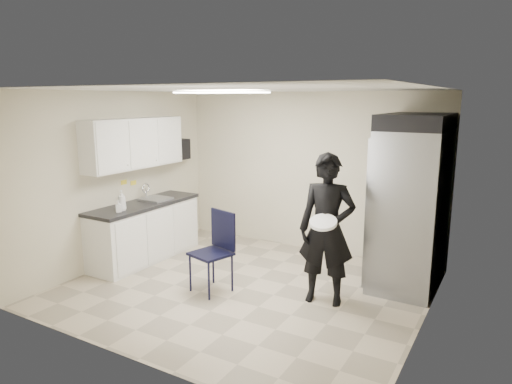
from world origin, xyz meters
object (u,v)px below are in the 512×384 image
Objects in this scene: folding_chair at (211,254)px; man_tuxedo at (327,230)px; lower_counter at (145,232)px; commercial_fridge at (411,209)px.

folding_chair is 0.55× the size of man_tuxedo.
lower_counter is at bearing 178.22° from folding_chair.
folding_chair is at bearing -17.04° from lower_counter.
lower_counter is 1.85× the size of folding_chair.
lower_counter is at bearing 168.22° from man_tuxedo.
man_tuxedo is (1.40, 0.46, 0.42)m from folding_chair.
man_tuxedo reaches higher than lower_counter.
lower_counter is 1.02× the size of man_tuxedo.
commercial_fridge is at bearing 51.32° from folding_chair.
man_tuxedo is at bearing 33.43° from folding_chair.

